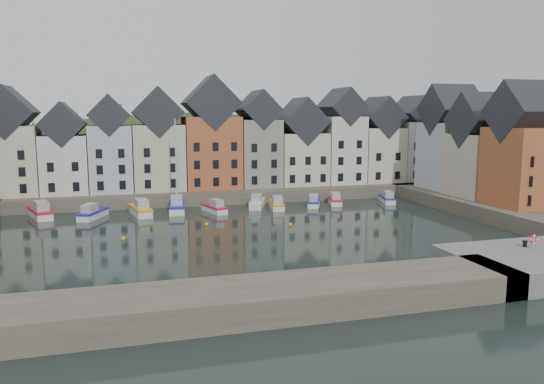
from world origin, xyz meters
name	(u,v)px	position (x,y,z in m)	size (l,w,h in m)	color
ground	(253,238)	(0.00, 0.00, 0.00)	(260.00, 260.00, 0.00)	black
far_quay	(210,192)	(0.00, 30.00, 1.00)	(90.00, 16.00, 2.00)	#4C453A
right_quay	(512,209)	(37.00, 3.00, 1.00)	(14.00, 54.00, 2.00)	#4C453A
near_wall	(187,307)	(-10.00, -22.00, 1.00)	(50.00, 6.00, 2.00)	#4C453A
hillside	(192,261)	(0.02, 56.00, -17.96)	(153.60, 70.40, 64.00)	#243118
far_terrace	(230,144)	(3.21, 28.00, 8.88)	(72.37, 8.16, 17.78)	beige
right_terrace	(484,148)	(36.00, 8.07, 8.91)	(8.30, 24.25, 16.36)	#AEB6C1
mooring_buoys	(210,229)	(-4.00, 5.33, 0.15)	(20.50, 5.50, 0.50)	gold
boat_a	(41,212)	(-24.52, 19.00, 0.77)	(4.10, 7.02, 2.57)	silver
boat_b	(92,213)	(-17.86, 16.69, 0.68)	(4.05, 6.16, 2.27)	silver
boat_c	(141,210)	(-11.59, 17.40, 0.76)	(3.20, 6.93, 2.56)	silver
boat_d	(177,206)	(-6.55, 18.36, 0.86)	(2.93, 7.16, 13.32)	silver
boat_e	(215,208)	(-1.48, 16.56, 0.63)	(3.16, 5.81, 2.13)	silver
boat_f	(257,203)	(5.31, 18.97, 0.68)	(3.83, 6.18, 2.27)	silver
boat_g	(277,204)	(7.75, 16.95, 0.64)	(2.65, 5.85, 2.16)	silver
boat_h	(314,202)	(13.75, 17.52, 0.61)	(3.65, 5.59, 2.06)	silver
boat_i	(335,200)	(17.51, 18.32, 0.62)	(3.10, 5.66, 2.08)	silver
boat_j	(387,199)	(25.94, 17.47, 0.61)	(2.96, 5.60, 2.05)	silver
mooring_bollard	(525,243)	(20.59, -18.08, 2.31)	(0.48, 0.48, 0.56)	black
life_ring_post	(533,239)	(20.73, -18.89, 2.86)	(0.80, 0.17, 1.30)	gray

